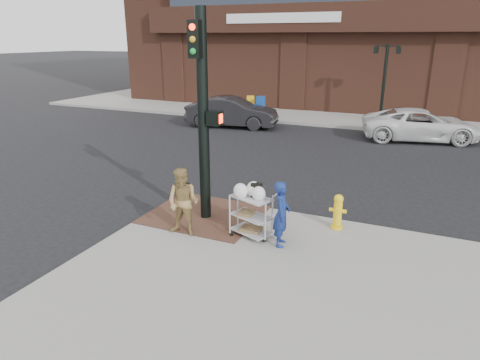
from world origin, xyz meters
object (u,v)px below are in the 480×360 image
at_px(minivan_white, 421,125).
at_px(fire_hydrant, 338,211).
at_px(utility_cart, 251,212).
at_px(pedestrian_tan, 183,202).
at_px(sedan_dark, 232,112).
at_px(woman_blue, 281,214).
at_px(traffic_signal_pole, 203,112).
at_px(lamp_post, 385,75).

height_order(minivan_white, fire_hydrant, minivan_white).
distance_m(minivan_white, fire_hydrant, 11.46).
bearing_deg(fire_hydrant, utility_cart, -145.09).
relative_size(pedestrian_tan, utility_cart, 1.24).
distance_m(pedestrian_tan, minivan_white, 13.91).
bearing_deg(minivan_white, sedan_dark, 80.93).
bearing_deg(woman_blue, minivan_white, -22.08).
xyz_separation_m(traffic_signal_pole, pedestrian_tan, (0.00, -1.07, -1.89)).
height_order(pedestrian_tan, minivan_white, pedestrian_tan).
distance_m(traffic_signal_pole, woman_blue, 3.02).
xyz_separation_m(traffic_signal_pole, fire_hydrant, (3.17, 0.69, -2.24)).
height_order(sedan_dark, fire_hydrant, sedan_dark).
height_order(woman_blue, sedan_dark, woman_blue).
distance_m(lamp_post, fire_hydrant, 14.70).
height_order(pedestrian_tan, fire_hydrant, pedestrian_tan).
bearing_deg(utility_cart, woman_blue, -11.12).
xyz_separation_m(traffic_signal_pole, utility_cart, (1.44, -0.52, -2.10)).
relative_size(traffic_signal_pole, woman_blue, 3.42).
relative_size(woman_blue, fire_hydrant, 1.70).
bearing_deg(lamp_post, pedestrian_tan, -98.64).
relative_size(traffic_signal_pole, fire_hydrant, 5.81).
bearing_deg(minivan_white, lamp_post, 20.15).
bearing_deg(minivan_white, pedestrian_tan, 147.32).
bearing_deg(woman_blue, sedan_dark, 17.84).
relative_size(sedan_dark, utility_cart, 3.69).
bearing_deg(pedestrian_tan, sedan_dark, 108.08).
height_order(pedestrian_tan, utility_cart, pedestrian_tan).
height_order(utility_cart, fire_hydrant, utility_cart).
bearing_deg(traffic_signal_pole, pedestrian_tan, -90.00).
distance_m(sedan_dark, fire_hydrant, 13.18).
relative_size(traffic_signal_pole, sedan_dark, 1.06).
distance_m(lamp_post, sedan_dark, 8.24).
relative_size(woman_blue, sedan_dark, 0.31).
bearing_deg(traffic_signal_pole, lamp_post, 80.76).
distance_m(utility_cart, fire_hydrant, 2.11).
distance_m(traffic_signal_pole, sedan_dark, 12.41).
bearing_deg(sedan_dark, woman_blue, -159.92).
relative_size(minivan_white, fire_hydrant, 5.94).
height_order(lamp_post, woman_blue, lamp_post).
bearing_deg(woman_blue, fire_hydrant, -46.73).
xyz_separation_m(lamp_post, fire_hydrant, (0.69, -14.54, -2.03)).
bearing_deg(utility_cart, minivan_white, 75.99).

